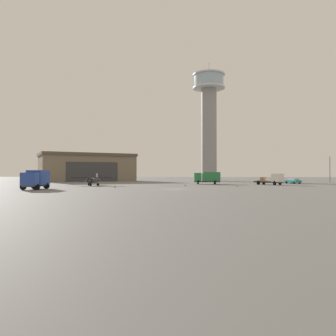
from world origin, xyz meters
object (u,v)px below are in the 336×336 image
light_post_north (330,166)px  traffic_cone_mid_apron (115,186)px  truck_box_blue (36,179)px  car_teal (293,181)px  traffic_cone_near_right (237,185)px  airplane_black (93,180)px  truck_flatbed_white (273,179)px  traffic_cone_near_left (185,184)px  control_tower (209,115)px  truck_box_green (207,177)px

light_post_north → traffic_cone_mid_apron: light_post_north is taller
truck_box_blue → car_teal: size_ratio=1.37×
car_teal → traffic_cone_near_right: size_ratio=6.25×
airplane_black → light_post_north: (61.65, 31.90, 3.55)m
truck_flatbed_white → traffic_cone_near_left: truck_flatbed_white is taller
traffic_cone_near_right → traffic_cone_mid_apron: size_ratio=1.27×
truck_flatbed_white → light_post_north: (21.71, 24.06, 3.52)m
control_tower → truck_box_green: (-1.46, -37.15, -22.28)m
airplane_black → traffic_cone_near_right: (30.55, -3.02, -0.89)m
car_teal → light_post_north: light_post_north is taller
traffic_cone_near_left → traffic_cone_near_right: bearing=-12.1°
truck_box_blue → light_post_north: (65.60, 49.67, 3.03)m
car_teal → airplane_black: bearing=83.5°
truck_box_blue → car_teal: truck_box_blue is taller
truck_box_blue → car_teal: 62.67m
traffic_cone_near_right → control_tower: bearing=94.4°
airplane_black → truck_box_blue: truck_box_blue is taller
truck_flatbed_white → traffic_cone_near_right: bearing=-86.1°
traffic_cone_near_left → truck_flatbed_white: bearing=23.5°
airplane_black → traffic_cone_near_right: bearing=81.2°
truck_box_green → car_teal: size_ratio=1.42×
airplane_black → traffic_cone_near_right: size_ratio=12.31×
control_tower → traffic_cone_mid_apron: (-19.26, -59.01, -23.70)m
control_tower → airplane_black: bearing=-118.1°
truck_flatbed_white → truck_box_green: bearing=-152.7°
airplane_black → car_teal: bearing=107.9°
truck_flatbed_white → car_teal: (7.39, 10.42, -0.53)m
airplane_black → traffic_cone_near_left: 20.11m
airplane_black → truck_flatbed_white: (39.94, 7.84, 0.02)m
traffic_cone_near_right → traffic_cone_mid_apron: bearing=-164.8°
control_tower → traffic_cone_near_left: (-6.42, -50.45, -23.66)m
traffic_cone_mid_apron → airplane_black: bearing=127.8°
truck_flatbed_white → truck_box_green: (-14.90, 4.68, 0.43)m
truck_box_green → light_post_north: size_ratio=0.82×
truck_box_blue → light_post_north: size_ratio=0.79×
truck_box_blue → light_post_north: light_post_north is taller
car_teal → traffic_cone_mid_apron: size_ratio=7.97×
car_teal → traffic_cone_near_left: bearing=97.3°
light_post_north → traffic_cone_near_left: bearing=-141.8°
truck_flatbed_white → traffic_cone_near_right: (-9.39, -10.86, -0.91)m
truck_box_blue → airplane_black: bearing=163.3°
truck_box_green → car_teal: truck_box_green is taller
airplane_black → traffic_cone_mid_apron: (7.24, -9.34, -0.97)m
airplane_black → traffic_cone_mid_apron: airplane_black is taller
traffic_cone_near_right → traffic_cone_mid_apron: (-23.31, -6.32, -0.08)m
airplane_black → light_post_north: light_post_north is taller
car_teal → traffic_cone_mid_apron: 48.66m
traffic_cone_near_right → light_post_north: bearing=48.3°
truck_flatbed_white → traffic_cone_near_left: 21.67m
traffic_cone_near_left → traffic_cone_near_right: size_ratio=0.90×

